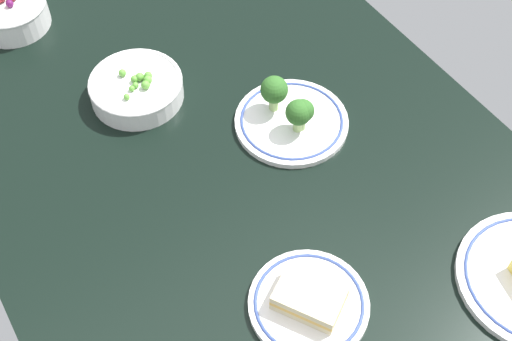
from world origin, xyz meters
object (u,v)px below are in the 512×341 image
at_px(bowl_peas, 136,88).
at_px(plate_broccoli, 291,116).
at_px(bowl_berries, 11,12).
at_px(plate_sandwich, 309,302).

bearing_deg(bowl_peas, plate_broccoli, 44.58).
distance_m(bowl_berries, plate_sandwich, 0.80).
height_order(plate_broccoli, bowl_peas, plate_broccoli).
bearing_deg(plate_sandwich, bowl_berries, -169.75).
xyz_separation_m(bowl_berries, plate_broccoli, (0.50, 0.31, -0.01)).
relative_size(bowl_berries, bowl_peas, 0.87).
xyz_separation_m(plate_sandwich, bowl_peas, (-0.49, -0.03, 0.01)).
height_order(bowl_berries, plate_broccoli, plate_broccoli).
distance_m(bowl_berries, plate_broccoli, 0.58).
bearing_deg(plate_broccoli, bowl_peas, -135.42).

